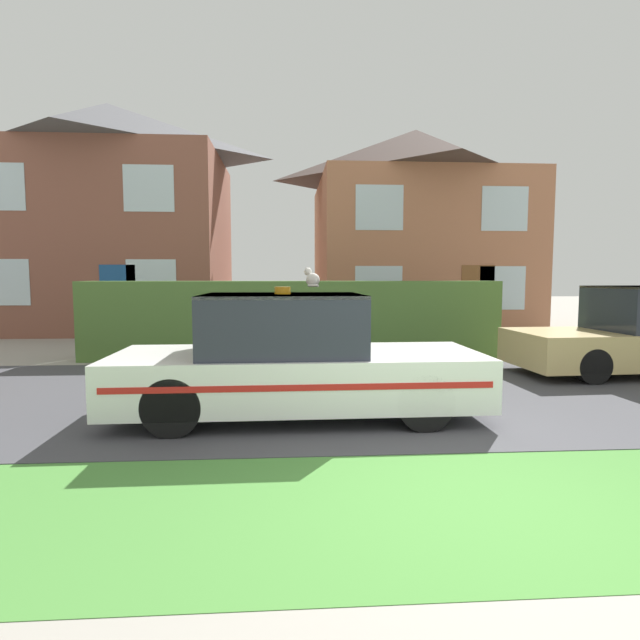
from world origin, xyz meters
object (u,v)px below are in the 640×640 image
at_px(house_right, 414,227).
at_px(cat, 312,278).
at_px(police_car, 294,361).
at_px(wheelie_bin, 171,326).
at_px(house_left, 111,216).

bearing_deg(house_right, cat, -110.24).
height_order(police_car, wheelie_bin, police_car).
bearing_deg(house_right, police_car, -111.15).
distance_m(house_left, house_right, 10.47).
relative_size(cat, wheelie_bin, 0.24).
distance_m(house_right, wheelie_bin, 9.75).
distance_m(police_car, cat, 1.05).
bearing_deg(police_car, cat, 13.46).
bearing_deg(police_car, wheelie_bin, 115.28).
relative_size(police_car, house_left, 0.59).
height_order(house_left, wheelie_bin, house_left).
relative_size(police_car, house_right, 0.64).
bearing_deg(house_right, wheelie_bin, -142.11).
bearing_deg(house_left, wheelie_bin, -59.58).
height_order(police_car, cat, cat).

